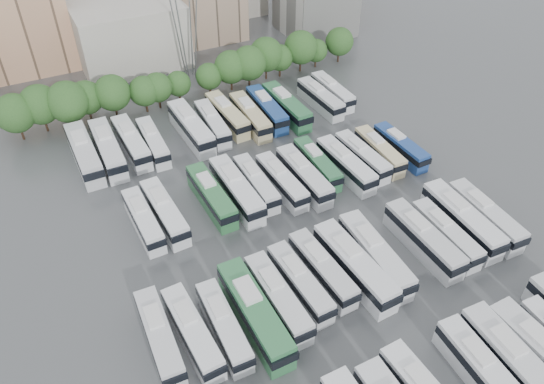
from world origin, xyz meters
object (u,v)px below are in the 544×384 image
bus_r0_s8 (485,374)px  bus_r1_s5 (300,283)px  bus_r1_s2 (224,326)px  bus_r3_s10 (286,106)px  bus_r1_s10 (423,239)px  bus_r3_s1 (108,149)px  bus_r2_s1 (143,220)px  bus_r3_s2 (131,142)px  bus_r1_s4 (278,298)px  bus_r2_s5 (237,190)px  bus_r3_s9 (267,109)px  bus_r3_s6 (213,124)px  bus_r1_s7 (354,266)px  bus_r3_s0 (84,154)px  bus_r1_s3 (255,313)px  bus_r3_s7 (227,115)px  bus_r1_s1 (192,332)px  bus_r3_s3 (153,142)px  bus_r1_s13 (485,216)px  bus_r2_s11 (362,157)px  bus_r2_s8 (304,176)px  bus_r3_s12 (320,98)px  bus_r1_s6 (322,269)px  bus_r1_s12 (462,219)px  bus_r1_s11 (446,234)px  bus_r2_s4 (211,196)px  bus_r1_s0 (160,336)px  bus_r3_s8 (250,116)px  bus_r1_s8 (375,255)px  bus_r2_s2 (165,212)px  bus_r2_s6 (256,183)px  bus_r3_s13 (332,91)px  bus_r2_s7 (282,181)px  bus_r2_s13 (400,147)px  bus_r2_s12 (379,151)px  bus_r3_s5 (191,127)px  bus_r0_s9 (515,365)px

bus_r0_s8 → bus_r1_s5: size_ratio=1.08×
bus_r1_s2 → bus_r3_s10: 44.77m
bus_r1_s10 → bus_r3_s1: (-29.99, 36.47, 0.12)m
bus_r2_s1 → bus_r3_s2: 18.06m
bus_r1_s4 → bus_r3_s10: bus_r3_s10 is taller
bus_r2_s5 → bus_r1_s5: bearing=-91.3°
bus_r3_s9 → bus_r1_s2: bearing=-120.0°
bus_r3_s6 → bus_r1_s10: bearing=-67.4°
bus_r1_s7 → bus_r3_s0: (-23.30, 36.70, 0.04)m
bus_r1_s3 → bus_r3_s7: bus_r1_s3 is taller
bus_r1_s1 → bus_r1_s4: size_ratio=0.97×
bus_r3_s3 → bus_r3_s6: size_ratio=0.97×
bus_r1_s10 → bus_r3_s2: (-26.33, 36.85, -0.03)m
bus_r1_s13 → bus_r3_s7: bearing=120.3°
bus_r2_s11 → bus_r2_s8: bearing=179.1°
bus_r3_s10 → bus_r3_s12: size_ratio=1.10×
bus_r1_s6 → bus_r2_s1: size_ratio=1.04×
bus_r1_s12 → bus_r2_s11: bearing=102.7°
bus_r3_s12 → bus_r1_s11: bearing=-97.5°
bus_r1_s10 → bus_r2_s8: 18.94m
bus_r1_s5 → bus_r2_s4: (-3.29, 18.56, 0.12)m
bus_r1_s0 → bus_r1_s2: 6.65m
bus_r1_s12 → bus_r0_s8: bearing=-124.8°
bus_r3_s7 → bus_r3_s8: bearing=-35.1°
bus_r1_s2 → bus_r2_s5: size_ratio=0.86×
bus_r1_s8 → bus_r2_s2: size_ratio=1.10×
bus_r2_s6 → bus_r3_s13: (23.15, 17.22, 0.02)m
bus_r1_s3 → bus_r1_s6: size_ratio=1.18×
bus_r0_s8 → bus_r3_s7: bus_r0_s8 is taller
bus_r2_s7 → bus_r3_s2: bearing=128.9°
bus_r1_s11 → bus_r2_s8: 20.65m
bus_r1_s7 → bus_r3_s7: size_ratio=1.11×
bus_r1_s6 → bus_r2_s13: (23.46, 16.00, -0.10)m
bus_r1_s12 → bus_r2_s12: 17.50m
bus_r1_s3 → bus_r3_s13: bus_r1_s3 is taller
bus_r1_s13 → bus_r3_s5: 45.25m
bus_r0_s9 → bus_r2_s6: size_ratio=1.22×
bus_r3_s7 → bus_r3_s12: (16.53, -2.18, -0.07)m
bus_r3_s0 → bus_r3_s3: bearing=-7.1°
bus_r2_s11 → bus_r2_s12: bearing=-1.4°
bus_r1_s4 → bus_r3_s8: 37.92m
bus_r3_s5 → bus_r3_s6: bus_r3_s5 is taller
bus_r3_s0 → bus_r1_s10: bearing=-48.4°
bus_r2_s5 → bus_r2_s7: size_ratio=1.14×
bus_r1_s13 → bus_r2_s2: 41.44m
bus_r1_s6 → bus_r2_s2: (-13.22, 17.74, 0.06)m
bus_r1_s1 → bus_r3_s12: size_ratio=0.99×
bus_r0_s9 → bus_r3_s0: 62.34m
bus_r3_s5 → bus_r3_s10: size_ratio=1.05×
bus_r2_s1 → bus_r3_s9: 31.35m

